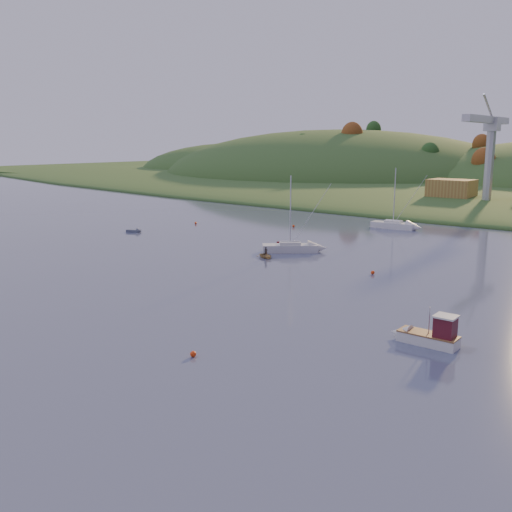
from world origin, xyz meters
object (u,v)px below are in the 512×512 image
Objects in this scene: grey_dinghy at (136,231)px; red_tender at (289,244)px; fishing_boat at (424,334)px; canoe at (266,256)px; sailboat_far at (393,225)px; sailboat_near at (290,247)px.

red_tender is at bearing -6.89° from grey_dinghy.
canoe is (-33.09, 19.82, -0.52)m from fishing_boat.
canoe is (-1.41, -38.69, -0.45)m from sailboat_far.
red_tender is at bearing 87.95° from sailboat_near.
fishing_boat is 70.98m from grey_dinghy.
canoe is 34.21m from grey_dinghy.
red_tender reaches higher than canoe.
grey_dinghy is (-34.05, 3.21, -0.08)m from canoe.
grey_dinghy is at bearing 109.73° from canoe.
sailboat_near reaches higher than fishing_boat.
fishing_boat is 38.57m from canoe.
sailboat_far reaches higher than red_tender.
sailboat_far is 50.17m from grey_dinghy.
sailboat_far is 3.90× the size of canoe.
fishing_boat is 0.50× the size of sailboat_far.
red_tender is (-4.70, -28.56, -0.51)m from sailboat_far.
fishing_boat is at bearing -78.90° from sailboat_near.
fishing_boat is 1.94× the size of canoe.
sailboat_near is at bearing 24.75° from canoe.
canoe is 10.65m from red_tender.
sailboat_far is (1.37, 32.69, 0.00)m from sailboat_near.
canoe is at bearing -24.96° from grey_dinghy.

